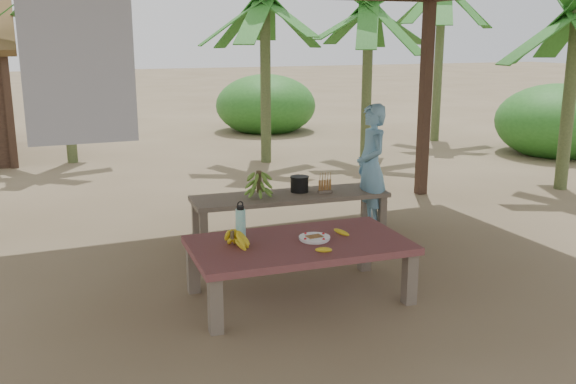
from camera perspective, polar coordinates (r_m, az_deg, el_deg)
name	(u,v)px	position (r m, az deg, el deg)	size (l,w,h in m)	color
ground	(308,275)	(6.03, 1.76, -7.39)	(80.00, 80.00, 0.00)	brown
work_table	(299,249)	(5.38, 1.00, -5.09)	(1.85, 1.10, 0.50)	brown
bench	(290,199)	(7.17, 0.21, -0.64)	(2.24, 0.78, 0.45)	brown
ripe_banana_bunch	(232,239)	(5.20, -4.96, -4.17)	(0.26, 0.22, 0.16)	yellow
plate	(314,238)	(5.40, 2.36, -4.12)	(0.26, 0.26, 0.04)	white
loose_banana_front	(324,250)	(5.10, 3.20, -5.15)	(0.04, 0.15, 0.04)	yellow
loose_banana_side	(341,232)	(5.56, 4.78, -3.58)	(0.04, 0.16, 0.04)	yellow
water_flask	(241,222)	(5.45, -4.24, -2.70)	(0.09, 0.09, 0.32)	#45DAC7
green_banana_stalk	(259,183)	(7.02, -2.60, 0.79)	(0.27, 0.27, 0.31)	#598C2D
cooking_pot	(299,184)	(7.26, 1.03, 0.68)	(0.20, 0.20, 0.17)	black
skewer_rack	(325,182)	(7.22, 3.30, 0.86)	(0.18, 0.08, 0.24)	#A57F47
woman	(371,167)	(7.38, 7.41, 2.24)	(0.52, 0.34, 1.44)	#70ACD3
banana_plant_ne	(369,21)	(11.62, 7.18, 14.85)	(1.80, 1.80, 2.91)	#596638
banana_plant_n	(265,15)	(11.19, -2.06, 15.49)	(1.80, 1.80, 3.01)	#596638
banana_plant_e	(576,29)	(9.95, 24.25, 13.04)	(1.80, 1.80, 2.74)	#596638
banana_plant_far	(442,0)	(13.96, 13.53, 16.25)	(1.80, 1.80, 3.38)	#596638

